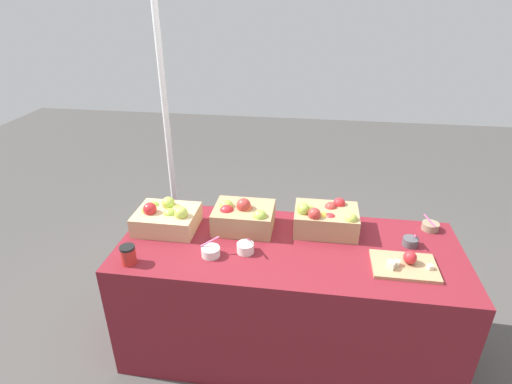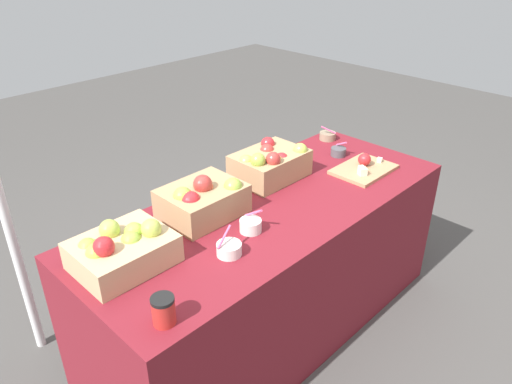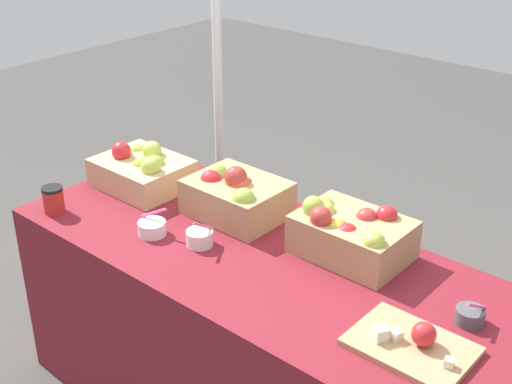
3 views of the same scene
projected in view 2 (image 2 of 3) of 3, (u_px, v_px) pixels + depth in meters
ground_plane at (268, 323)px, 2.64m from camera, size 10.00×10.00×0.00m
table at (269, 268)px, 2.46m from camera, size 1.90×0.76×0.74m
apple_crate_left at (122, 249)px, 1.84m from camera, size 0.35×0.29×0.18m
apple_crate_middle at (203, 199)px, 2.16m from camera, size 0.35×0.27×0.20m
apple_crate_right at (270, 163)px, 2.48m from camera, size 0.36×0.26×0.19m
cutting_board_front at (364, 168)px, 2.58m from camera, size 0.33×0.23×0.09m
sample_bowl_near at (229, 249)px, 1.92m from camera, size 0.11×0.10×0.11m
sample_bowl_mid at (251, 225)px, 2.07m from camera, size 0.09×0.10×0.11m
sample_bowl_far at (338, 152)px, 2.75m from camera, size 0.08×0.09×0.09m
sample_bowl_extra at (328, 136)px, 2.96m from camera, size 0.10×0.10×0.09m
coffee_cup at (163, 310)px, 1.58m from camera, size 0.08×0.08×0.10m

